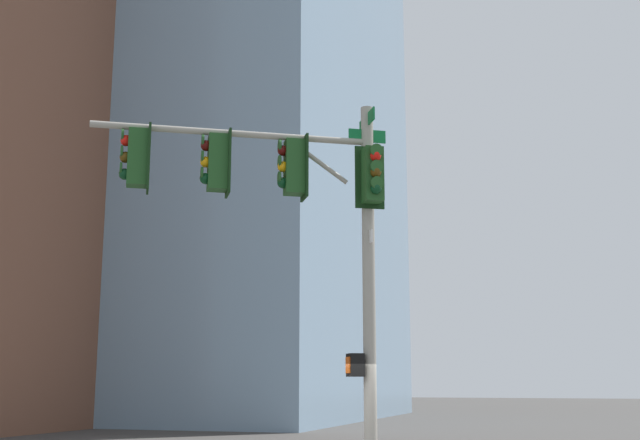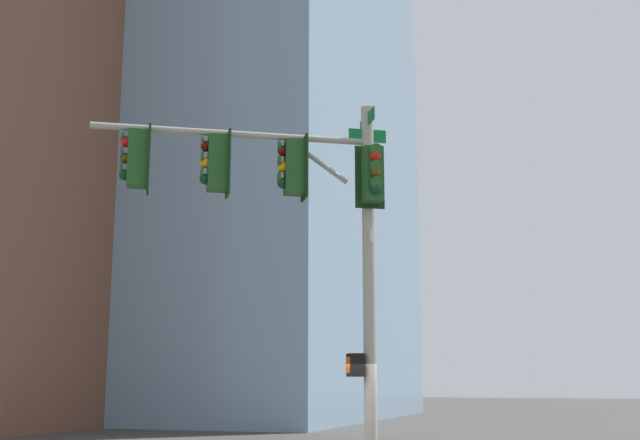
{
  "view_description": "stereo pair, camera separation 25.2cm",
  "coord_description": "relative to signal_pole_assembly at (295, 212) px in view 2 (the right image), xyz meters",
  "views": [
    {
      "loc": [
        13.48,
        3.97,
        2.2
      ],
      "look_at": [
        0.07,
        -0.38,
        5.04
      ],
      "focal_mm": 45.03,
      "sensor_mm": 36.0,
      "label": 1
    },
    {
      "loc": [
        13.4,
        4.21,
        2.2
      ],
      "look_at": [
        0.07,
        -0.38,
        5.04
      ],
      "focal_mm": 45.03,
      "sensor_mm": 36.0,
      "label": 2
    }
  ],
  "objects": [
    {
      "name": "signal_pole_assembly",
      "position": [
        0.0,
        0.0,
        0.0
      ],
      "size": [
        3.01,
        4.7,
        7.23
      ],
      "rotation": [
        0.0,
        0.0,
        5.25
      ],
      "color": "#9E998C",
      "rests_on": "ground_plane"
    },
    {
      "name": "building_brick_midblock",
      "position": [
        -32.32,
        -26.31,
        9.87
      ],
      "size": [
        17.48,
        14.71,
        30.04
      ],
      "primitive_type": "cube",
      "color": "brown",
      "rests_on": "ground_plane"
    },
    {
      "name": "building_brick_farside",
      "position": [
        -34.45,
        -32.39,
        13.17
      ],
      "size": [
        18.9,
        19.46,
        36.65
      ],
      "primitive_type": "cube",
      "color": "brown",
      "rests_on": "ground_plane"
    }
  ]
}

